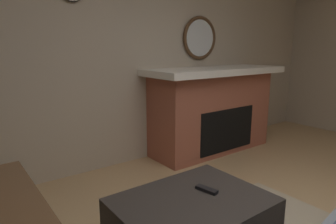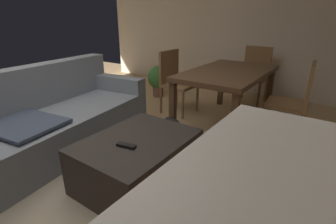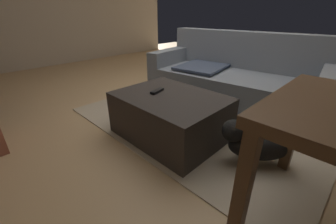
{
  "view_description": "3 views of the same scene",
  "coord_description": "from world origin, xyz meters",
  "px_view_note": "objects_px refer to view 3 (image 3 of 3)",
  "views": [
    {
      "loc": [
        1.53,
        0.59,
        1.4
      ],
      "look_at": [
        0.5,
        -0.79,
        1.03
      ],
      "focal_mm": 31.8,
      "sensor_mm": 36.0,
      "label": 1
    },
    {
      "loc": [
        -1.06,
        -2.05,
        1.4
      ],
      "look_at": [
        0.28,
        -1.11,
        0.77
      ],
      "focal_mm": 26.65,
      "sensor_mm": 36.0,
      "label": 2
    },
    {
      "loc": [
        1.59,
        -2.06,
        1.13
      ],
      "look_at": [
        0.77,
        -1.23,
        0.57
      ],
      "focal_mm": 22.72,
      "sensor_mm": 36.0,
      "label": 3
    }
  ],
  "objects_px": {
    "ottoman_coffee_table": "(170,117)",
    "tv_remote": "(157,91)",
    "small_dog": "(255,143)",
    "couch": "(234,80)"
  },
  "relations": [
    {
      "from": "small_dog",
      "to": "couch",
      "type": "bearing_deg",
      "value": 126.55
    },
    {
      "from": "couch",
      "to": "small_dog",
      "type": "relative_size",
      "value": 4.27
    },
    {
      "from": "couch",
      "to": "small_dog",
      "type": "xyz_separation_m",
      "value": [
        0.77,
        -1.04,
        -0.12
      ]
    },
    {
      "from": "small_dog",
      "to": "ottoman_coffee_table",
      "type": "bearing_deg",
      "value": -167.15
    },
    {
      "from": "ottoman_coffee_table",
      "to": "tv_remote",
      "type": "bearing_deg",
      "value": -171.17
    },
    {
      "from": "tv_remote",
      "to": "ottoman_coffee_table",
      "type": "bearing_deg",
      "value": -3.32
    },
    {
      "from": "couch",
      "to": "ottoman_coffee_table",
      "type": "relative_size",
      "value": 2.27
    },
    {
      "from": "ottoman_coffee_table",
      "to": "small_dog",
      "type": "relative_size",
      "value": 1.88
    },
    {
      "from": "couch",
      "to": "tv_remote",
      "type": "relative_size",
      "value": 13.99
    },
    {
      "from": "tv_remote",
      "to": "small_dog",
      "type": "xyz_separation_m",
      "value": [
        0.92,
        0.2,
        -0.25
      ]
    }
  ]
}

